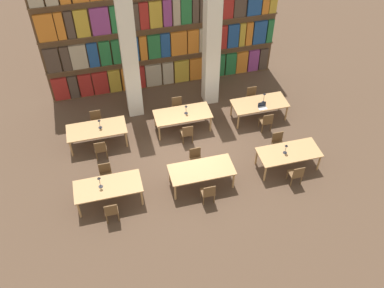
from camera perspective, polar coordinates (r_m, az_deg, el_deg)
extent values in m
plane|color=#4C3828|center=(15.65, -0.13, -1.41)|extent=(40.00, 40.00, 0.00)
cube|color=brown|center=(17.53, -3.96, 15.37)|extent=(9.61, 0.06, 5.50)
cube|color=brown|center=(19.00, -3.56, 8.14)|extent=(9.61, 0.35, 0.03)
cube|color=maroon|center=(18.54, -17.11, 7.09)|extent=(0.62, 0.20, 1.05)
cube|color=#47382D|center=(18.50, -15.51, 7.39)|extent=(0.36, 0.20, 1.05)
cube|color=maroon|center=(18.48, -13.99, 7.67)|extent=(0.53, 0.20, 1.05)
cube|color=maroon|center=(18.46, -12.09, 8.01)|extent=(0.63, 0.20, 1.05)
cube|color=#B7932D|center=(18.47, -10.27, 8.33)|extent=(0.48, 0.20, 1.05)
cube|color=orange|center=(18.49, -8.89, 8.57)|extent=(0.28, 0.20, 1.05)
cube|color=maroon|center=(18.52, -7.29, 8.83)|extent=(0.63, 0.20, 1.05)
cube|color=tan|center=(18.59, -5.17, 9.18)|extent=(0.67, 0.20, 1.05)
cube|color=tan|center=(18.68, -3.25, 9.48)|extent=(0.45, 0.20, 1.05)
cube|color=#B7932D|center=(18.78, -1.41, 9.75)|extent=(0.63, 0.20, 1.05)
cube|color=orange|center=(18.92, 0.63, 10.05)|extent=(0.63, 0.20, 1.05)
cube|color=#B7932D|center=(19.06, 2.45, 10.30)|extent=(0.51, 0.20, 1.05)
cube|color=#236B38|center=(19.18, 3.86, 10.49)|extent=(0.31, 0.20, 1.05)
cube|color=#236B38|center=(19.31, 5.17, 10.66)|extent=(0.47, 0.20, 1.05)
cube|color=orange|center=(19.47, 6.62, 10.84)|extent=(0.50, 0.20, 1.05)
cube|color=#84387A|center=(19.65, 8.15, 11.02)|extent=(0.48, 0.20, 1.05)
cube|color=#47382D|center=(19.81, 9.44, 11.17)|extent=(0.37, 0.20, 1.05)
cube|color=brown|center=(18.23, -3.75, 11.63)|extent=(9.61, 0.35, 0.03)
cube|color=#47382D|center=(17.79, -18.13, 10.59)|extent=(0.56, 0.20, 1.06)
cube|color=#47382D|center=(17.75, -16.51, 10.90)|extent=(0.33, 0.20, 1.06)
cube|color=tan|center=(17.72, -14.87, 11.21)|extent=(0.64, 0.20, 1.06)
cube|color=navy|center=(17.71, -13.06, 11.54)|extent=(0.40, 0.20, 1.06)
cube|color=#236B38|center=(17.71, -11.51, 11.82)|extent=(0.43, 0.20, 1.06)
cube|color=#236B38|center=(17.72, -10.11, 12.05)|extent=(0.31, 0.20, 1.06)
cube|color=tan|center=(17.74, -9.05, 12.23)|extent=(0.26, 0.20, 1.06)
cube|color=navy|center=(17.77, -7.78, 12.44)|extent=(0.38, 0.20, 1.06)
cube|color=orange|center=(17.80, -6.52, 12.63)|extent=(0.28, 0.20, 1.06)
cube|color=#236B38|center=(17.86, -5.09, 12.85)|extent=(0.50, 0.20, 1.06)
cube|color=navy|center=(17.92, -3.60, 13.07)|extent=(0.39, 0.20, 1.06)
cube|color=orange|center=(18.02, -1.79, 13.32)|extent=(0.66, 0.20, 1.06)
cube|color=orange|center=(18.14, 0.12, 13.57)|extent=(0.46, 0.20, 1.06)
cube|color=tan|center=(18.28, 1.98, 13.80)|extent=(0.67, 0.20, 1.06)
cube|color=maroon|center=(18.44, 3.87, 14.02)|extent=(0.50, 0.20, 1.06)
cube|color=navy|center=(18.59, 5.48, 14.19)|extent=(0.48, 0.20, 1.06)
cube|color=#B7932D|center=(18.72, 6.67, 14.32)|extent=(0.25, 0.20, 1.06)
cube|color=orange|center=(18.82, 7.60, 14.41)|extent=(0.28, 0.20, 1.06)
cube|color=navy|center=(18.99, 8.98, 14.53)|extent=(0.57, 0.20, 1.06)
cube|color=#236B38|center=(19.16, 10.31, 14.65)|extent=(0.26, 0.20, 1.06)
cube|color=brown|center=(17.53, -3.96, 15.42)|extent=(9.61, 0.35, 0.03)
cube|color=orange|center=(17.10, -18.98, 14.48)|extent=(0.68, 0.20, 1.09)
cube|color=orange|center=(17.06, -17.20, 14.83)|extent=(0.30, 0.20, 1.09)
cube|color=#47382D|center=(17.04, -16.01, 15.06)|extent=(0.29, 0.20, 1.09)
cube|color=#B7932D|center=(17.03, -14.49, 15.35)|extent=(0.51, 0.20, 1.09)
cube|color=#84387A|center=(17.03, -12.17, 15.76)|extent=(0.69, 0.20, 1.09)
cube|color=#236B38|center=(17.04, -10.31, 16.07)|extent=(0.29, 0.20, 1.09)
cube|color=#B7932D|center=(17.06, -9.14, 16.26)|extent=(0.29, 0.20, 1.09)
cube|color=#47382D|center=(17.10, -7.82, 16.46)|extent=(0.42, 0.20, 1.09)
cube|color=maroon|center=(17.14, -6.44, 16.66)|extent=(0.35, 0.20, 1.09)
cube|color=#B7932D|center=(17.20, -4.91, 16.88)|extent=(0.48, 0.20, 1.09)
cube|color=#84387A|center=(17.27, -3.35, 17.08)|extent=(0.33, 0.20, 1.09)
cube|color=tan|center=(17.33, -2.11, 17.24)|extent=(0.29, 0.20, 1.09)
cube|color=#236B38|center=(17.41, -0.82, 17.39)|extent=(0.42, 0.20, 1.09)
cube|color=#47382D|center=(17.49, 0.44, 17.53)|extent=(0.26, 0.20, 1.09)
cube|color=#47382D|center=(17.61, 2.01, 17.69)|extent=(0.60, 0.20, 1.09)
cube|color=#236B38|center=(17.73, 3.52, 17.84)|extent=(0.27, 0.20, 1.09)
cube|color=maroon|center=(17.85, 4.83, 17.96)|extent=(0.43, 0.20, 1.09)
cube|color=#47382D|center=(18.00, 6.40, 18.08)|extent=(0.50, 0.20, 1.09)
cube|color=navy|center=(18.22, 8.34, 18.23)|extent=(0.59, 0.20, 1.09)
cube|color=orange|center=(18.39, 9.80, 18.32)|extent=(0.29, 0.20, 1.09)
cube|color=#B7932D|center=(18.52, 10.80, 18.38)|extent=(0.31, 0.20, 1.09)
cube|color=silver|center=(15.87, -8.49, 12.68)|extent=(0.57, 0.57, 6.00)
cube|color=silver|center=(16.39, 2.68, 14.23)|extent=(0.57, 0.57, 6.00)
cube|color=tan|center=(13.93, -11.17, -5.58)|extent=(2.16, 0.99, 0.04)
cylinder|color=tan|center=(14.02, -14.83, -8.51)|extent=(0.07, 0.07, 0.70)
cylinder|color=tan|center=(13.96, -6.70, -7.10)|extent=(0.07, 0.07, 0.70)
cylinder|color=tan|center=(14.55, -15.04, -5.98)|extent=(0.07, 0.07, 0.70)
cylinder|color=tan|center=(14.49, -7.25, -4.62)|extent=(0.07, 0.07, 0.70)
cylinder|color=brown|center=(14.00, -11.42, -8.76)|extent=(0.04, 0.04, 0.40)
cylinder|color=brown|center=(13.99, -9.95, -8.50)|extent=(0.04, 0.04, 0.40)
cylinder|color=brown|center=(13.79, -11.26, -9.86)|extent=(0.04, 0.04, 0.40)
cylinder|color=brown|center=(13.78, -9.77, -9.60)|extent=(0.04, 0.04, 0.40)
cube|color=brown|center=(13.71, -10.72, -8.62)|extent=(0.42, 0.40, 0.04)
cube|color=brown|center=(13.42, -10.75, -8.64)|extent=(0.40, 0.03, 0.42)
cylinder|color=brown|center=(14.68, -10.49, -5.21)|extent=(0.04, 0.04, 0.40)
cylinder|color=brown|center=(14.69, -11.87, -5.45)|extent=(0.04, 0.04, 0.40)
cylinder|color=brown|center=(14.91, -10.64, -4.25)|extent=(0.04, 0.04, 0.40)
cylinder|color=brown|center=(14.92, -12.01, -4.48)|extent=(0.04, 0.04, 0.40)
cube|color=brown|center=(14.64, -11.37, -4.28)|extent=(0.42, 0.40, 0.04)
cube|color=brown|center=(14.60, -11.57, -3.15)|extent=(0.40, 0.03, 0.42)
cylinder|color=#232328|center=(13.94, -12.07, -5.57)|extent=(0.14, 0.14, 0.01)
cylinder|color=#232328|center=(13.80, -12.19, -5.04)|extent=(0.02, 0.02, 0.38)
cone|color=#232328|center=(13.63, -12.33, -4.43)|extent=(0.11, 0.11, 0.07)
cube|color=tan|center=(14.15, 1.28, -3.45)|extent=(2.16, 0.99, 0.04)
cylinder|color=tan|center=(14.02, -2.25, -6.44)|extent=(0.07, 0.07, 0.70)
cylinder|color=tan|center=(14.39, 5.55, -4.88)|extent=(0.07, 0.07, 0.70)
cylinder|color=tan|center=(14.55, -2.97, -3.99)|extent=(0.07, 0.07, 0.70)
cylinder|color=tan|center=(14.91, 4.54, -2.55)|extent=(0.07, 0.07, 0.70)
cylinder|color=brown|center=(14.18, 1.18, -6.57)|extent=(0.04, 0.04, 0.40)
cylinder|color=brown|center=(14.25, 2.58, -6.29)|extent=(0.04, 0.04, 0.40)
cylinder|color=brown|center=(13.97, 1.55, -7.62)|extent=(0.04, 0.04, 0.40)
cylinder|color=brown|center=(14.04, 2.98, -7.32)|extent=(0.04, 0.04, 0.40)
cube|color=brown|center=(13.94, 2.10, -6.38)|extent=(0.42, 0.40, 0.04)
cube|color=brown|center=(13.65, 2.33, -6.35)|extent=(0.40, 0.03, 0.42)
cylinder|color=brown|center=(14.93, 1.41, -3.17)|extent=(0.04, 0.04, 0.40)
cylinder|color=brown|center=(14.86, 0.07, -3.43)|extent=(0.04, 0.04, 0.40)
cylinder|color=brown|center=(15.15, 1.07, -2.26)|extent=(0.04, 0.04, 0.40)
cylinder|color=brown|center=(15.09, -0.25, -2.50)|extent=(0.04, 0.04, 0.40)
cube|color=brown|center=(14.84, 0.58, -2.26)|extent=(0.42, 0.40, 0.04)
cube|color=brown|center=(14.80, 0.40, -1.14)|extent=(0.40, 0.03, 0.42)
cube|color=tan|center=(15.08, 12.82, -1.08)|extent=(2.16, 0.99, 0.04)
cylinder|color=tan|center=(14.74, 9.72, -3.91)|extent=(0.07, 0.07, 0.70)
cylinder|color=tan|center=(15.51, 16.55, -2.43)|extent=(0.07, 0.07, 0.70)
cylinder|color=tan|center=(15.25, 8.59, -1.68)|extent=(0.07, 0.07, 0.70)
cylinder|color=tan|center=(15.99, 15.26, -0.35)|extent=(0.07, 0.07, 0.70)
cylinder|color=brown|center=(15.05, 12.57, -4.06)|extent=(0.04, 0.04, 0.40)
cylinder|color=brown|center=(15.19, 13.80, -3.79)|extent=(0.04, 0.04, 0.40)
cylinder|color=brown|center=(14.86, 13.09, -5.00)|extent=(0.04, 0.04, 0.40)
cylinder|color=brown|center=(15.00, 14.34, -4.72)|extent=(0.04, 0.04, 0.40)
cube|color=brown|center=(14.86, 13.59, -3.83)|extent=(0.42, 0.40, 0.04)
cube|color=brown|center=(14.59, 14.03, -3.74)|extent=(0.40, 0.03, 0.42)
cylinder|color=brown|center=(15.83, 12.20, -0.97)|extent=(0.04, 0.04, 0.40)
cylinder|color=brown|center=(15.70, 11.00, -1.21)|extent=(0.04, 0.04, 0.40)
cylinder|color=brown|center=(16.04, 11.72, -0.14)|extent=(0.04, 0.04, 0.40)
cylinder|color=brown|center=(15.91, 10.54, -0.37)|extent=(0.04, 0.04, 0.40)
cube|color=brown|center=(15.72, 11.48, -0.10)|extent=(0.42, 0.40, 0.04)
cube|color=brown|center=(15.68, 11.34, 0.96)|extent=(0.40, 0.03, 0.42)
cylinder|color=#232328|center=(15.00, 12.29, -1.14)|extent=(0.14, 0.14, 0.01)
cylinder|color=#232328|center=(14.89, 12.38, -0.70)|extent=(0.02, 0.02, 0.31)
cone|color=#232328|center=(14.76, 12.49, -0.18)|extent=(0.11, 0.11, 0.07)
cube|color=tan|center=(15.95, -12.63, 1.95)|extent=(2.16, 0.99, 0.04)
cylinder|color=tan|center=(15.95, -15.82, -0.63)|extent=(0.07, 0.07, 0.70)
cylinder|color=tan|center=(15.89, -8.75, 0.62)|extent=(0.07, 0.07, 0.70)
cylinder|color=tan|center=(16.57, -15.96, 1.32)|extent=(0.07, 0.07, 0.70)
cylinder|color=tan|center=(16.51, -9.15, 2.54)|extent=(0.07, 0.07, 0.70)
cylinder|color=brown|center=(15.91, -12.68, -0.81)|extent=(0.04, 0.04, 0.40)
cylinder|color=brown|center=(15.90, -11.40, -0.58)|extent=(0.04, 0.04, 0.40)
cylinder|color=brown|center=(15.66, -12.56, -1.66)|extent=(0.04, 0.04, 0.40)
cylinder|color=brown|center=(15.65, -11.27, -1.43)|extent=(0.04, 0.04, 0.40)
cube|color=brown|center=(15.63, -12.10, -0.55)|extent=(0.42, 0.40, 0.04)
cube|color=brown|center=(15.33, -12.15, -0.41)|extent=(0.40, 0.03, 0.42)
cylinder|color=brown|center=(16.70, -11.80, 1.97)|extent=(0.04, 0.04, 0.40)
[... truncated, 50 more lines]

